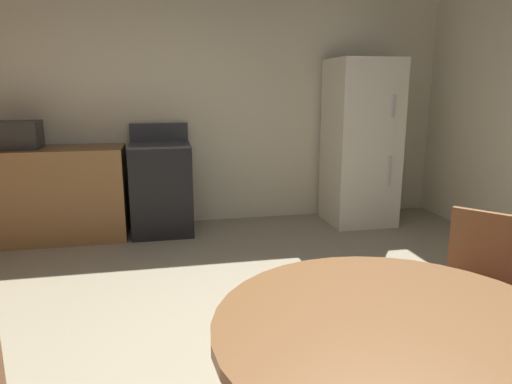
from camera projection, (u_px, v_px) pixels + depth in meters
wall_back at (187, 98)px, 4.89m from camera, size 6.04×0.12×2.70m
kitchen_counter at (15, 196)px, 4.37m from camera, size 2.06×0.60×0.90m
oven_range at (161, 188)px, 4.64m from camera, size 0.60×0.60×1.10m
refrigerator at (360, 143)px, 4.93m from camera, size 0.68×0.68×1.76m
microwave at (15, 135)px, 4.25m from camera, size 0.44×0.32×0.26m
dining_table at (395, 372)px, 1.40m from camera, size 1.13×1.13×0.76m
chair_northeast at (480, 292)px, 2.18m from camera, size 0.56×0.56×0.87m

